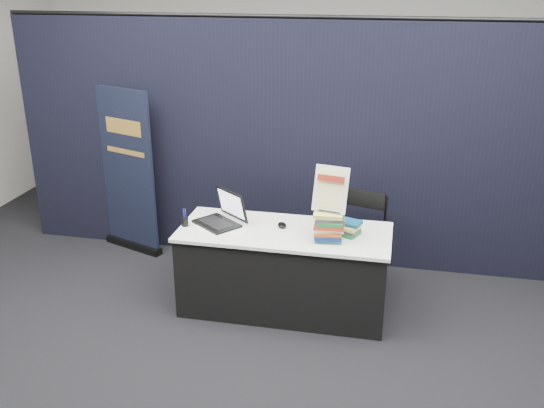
{
  "coord_description": "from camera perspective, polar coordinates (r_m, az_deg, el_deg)",
  "views": [
    {
      "loc": [
        0.88,
        -4.08,
        2.82
      ],
      "look_at": [
        -0.11,
        0.55,
        0.98
      ],
      "focal_mm": 40.0,
      "sensor_mm": 36.0,
      "label": 1
    }
  ],
  "objects": [
    {
      "name": "book_stack_short",
      "position": [
        5.1,
        7.14,
        -2.23
      ],
      "size": [
        0.24,
        0.22,
        0.11
      ],
      "rotation": [
        0.0,
        0.0,
        -0.37
      ],
      "color": "#1B6832",
      "rests_on": "display_table"
    },
    {
      "name": "display_table",
      "position": [
        5.31,
        1.14,
        -6.21
      ],
      "size": [
        1.8,
        0.75,
        0.75
      ],
      "color": "black",
      "rests_on": "floor"
    },
    {
      "name": "stacking_chair",
      "position": [
        5.62,
        8.4,
        -3.25
      ],
      "size": [
        0.52,
        0.54,
        0.93
      ],
      "rotation": [
        0.0,
        0.0,
        -0.3
      ],
      "color": "black",
      "rests_on": "floor"
    },
    {
      "name": "book_stack_tall",
      "position": [
        4.93,
        5.38,
        -2.13
      ],
      "size": [
        0.24,
        0.19,
        0.25
      ],
      "rotation": [
        0.0,
        0.0,
        0.06
      ],
      "color": "#1C6A61",
      "rests_on": "display_table"
    },
    {
      "name": "pen_cup",
      "position": [
        5.28,
        -8.2,
        -1.66
      ],
      "size": [
        0.08,
        0.08,
        0.08
      ],
      "primitive_type": "cylinder",
      "rotation": [
        0.0,
        0.0,
        -0.4
      ],
      "color": "black",
      "rests_on": "display_table"
    },
    {
      "name": "brochure_left",
      "position": [
        5.22,
        -5.4,
        -2.24
      ],
      "size": [
        0.38,
        0.35,
        0.0
      ],
      "primitive_type": "cube",
      "rotation": [
        0.0,
        0.0,
        0.57
      ],
      "color": "white",
      "rests_on": "display_table"
    },
    {
      "name": "mouse",
      "position": [
        5.21,
        0.95,
        -1.99
      ],
      "size": [
        0.11,
        0.14,
        0.04
      ],
      "primitive_type": "ellipsoid",
      "rotation": [
        0.0,
        0.0,
        0.36
      ],
      "color": "black",
      "rests_on": "display_table"
    },
    {
      "name": "brochure_mid",
      "position": [
        5.19,
        -4.86,
        -2.34
      ],
      "size": [
        0.33,
        0.29,
        0.0
      ],
      "primitive_type": "cube",
      "rotation": [
        0.0,
        0.0,
        -0.44
      ],
      "color": "white",
      "rests_on": "display_table"
    },
    {
      "name": "info_sign",
      "position": [
        4.85,
        5.54,
        1.33
      ],
      "size": [
        0.3,
        0.17,
        0.38
      ],
      "rotation": [
        0.0,
        0.0,
        -0.2
      ],
      "color": "black",
      "rests_on": "book_stack_tall"
    },
    {
      "name": "brochure_right",
      "position": [
        5.15,
        -4.13,
        -2.53
      ],
      "size": [
        0.36,
        0.27,
        0.0
      ],
      "primitive_type": "cube",
      "rotation": [
        0.0,
        0.0,
        0.13
      ],
      "color": "white",
      "rests_on": "display_table"
    },
    {
      "name": "laptop",
      "position": [
        5.3,
        -5.07,
        -1.09
      ],
      "size": [
        0.47,
        0.51,
        0.29
      ],
      "rotation": [
        0.0,
        0.0,
        -0.67
      ],
      "color": "black",
      "rests_on": "display_table"
    },
    {
      "name": "wall_back",
      "position": [
        8.2,
        5.92,
        13.6
      ],
      "size": [
        8.0,
        0.02,
        3.5
      ],
      "primitive_type": "cube",
      "color": "beige",
      "rests_on": "floor"
    },
    {
      "name": "drape_partition",
      "position": [
        5.97,
        3.12,
        5.43
      ],
      "size": [
        6.0,
        0.08,
        2.4
      ],
      "primitive_type": "cube",
      "color": "black",
      "rests_on": "floor"
    },
    {
      "name": "pullup_banner",
      "position": [
        6.48,
        -13.34,
        2.18
      ],
      "size": [
        0.72,
        0.35,
        1.73
      ],
      "rotation": [
        0.0,
        0.0,
        -0.36
      ],
      "color": "black",
      "rests_on": "floor"
    },
    {
      "name": "floor",
      "position": [
        5.04,
        -0.11,
        -12.85
      ],
      "size": [
        8.0,
        8.0,
        0.0
      ],
      "primitive_type": "plane",
      "color": "black",
      "rests_on": "ground"
    }
  ]
}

